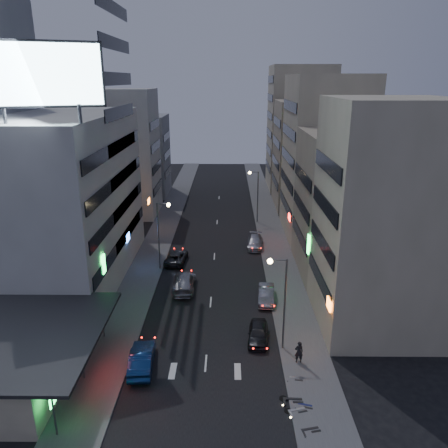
{
  "coord_description": "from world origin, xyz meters",
  "views": [
    {
      "loc": [
        1.73,
        -25.27,
        21.31
      ],
      "look_at": [
        1.29,
        19.38,
        6.52
      ],
      "focal_mm": 35.0,
      "sensor_mm": 36.0,
      "label": 1
    }
  ],
  "objects_px": {
    "parked_car_right_far": "(255,242)",
    "scooter_black_b": "(303,391)",
    "parked_car_right_mid": "(266,295)",
    "scooter_blue": "(313,399)",
    "scooter_silver_a": "(305,400)",
    "road_car_silver": "(184,282)",
    "road_car_blue": "(142,359)",
    "scooter_silver_b": "(303,372)",
    "scooter_black_a": "(318,419)",
    "person": "(299,352)",
    "parked_car_right_near": "(258,333)",
    "parked_car_left": "(176,257)"
  },
  "relations": [
    {
      "from": "parked_car_right_mid",
      "to": "scooter_blue",
      "type": "relative_size",
      "value": 2.66
    },
    {
      "from": "scooter_black_a",
      "to": "scooter_silver_a",
      "type": "distance_m",
      "value": 1.83
    },
    {
      "from": "parked_car_right_mid",
      "to": "scooter_blue",
      "type": "bearing_deg",
      "value": -77.62
    },
    {
      "from": "parked_car_left",
      "to": "scooter_black_b",
      "type": "xyz_separation_m",
      "value": [
        11.55,
        -24.1,
        0.02
      ]
    },
    {
      "from": "parked_car_right_mid",
      "to": "scooter_black_b",
      "type": "bearing_deg",
      "value": -79.71
    },
    {
      "from": "parked_car_right_mid",
      "to": "person",
      "type": "height_order",
      "value": "person"
    },
    {
      "from": "scooter_black_a",
      "to": "scooter_silver_b",
      "type": "bearing_deg",
      "value": -10.59
    },
    {
      "from": "parked_car_right_far",
      "to": "scooter_silver_b",
      "type": "distance_m",
      "value": 27.13
    },
    {
      "from": "person",
      "to": "scooter_silver_a",
      "type": "distance_m",
      "value": 5.0
    },
    {
      "from": "parked_car_right_mid",
      "to": "scooter_silver_b",
      "type": "distance_m",
      "value": 12.24
    },
    {
      "from": "scooter_silver_b",
      "to": "scooter_black_a",
      "type": "bearing_deg",
      "value": -167.68
    },
    {
      "from": "road_car_silver",
      "to": "scooter_silver_a",
      "type": "distance_m",
      "value": 20.33
    },
    {
      "from": "parked_car_right_far",
      "to": "road_car_silver",
      "type": "bearing_deg",
      "value": -119.82
    },
    {
      "from": "person",
      "to": "scooter_silver_a",
      "type": "height_order",
      "value": "person"
    },
    {
      "from": "parked_car_right_mid",
      "to": "road_car_silver",
      "type": "relative_size",
      "value": 0.77
    },
    {
      "from": "road_car_silver",
      "to": "scooter_silver_b",
      "type": "bearing_deg",
      "value": 123.94
    },
    {
      "from": "scooter_black_a",
      "to": "scooter_silver_a",
      "type": "height_order",
      "value": "scooter_silver_a"
    },
    {
      "from": "parked_car_right_near",
      "to": "parked_car_right_far",
      "type": "relative_size",
      "value": 0.83
    },
    {
      "from": "parked_car_right_mid",
      "to": "parked_car_left",
      "type": "bearing_deg",
      "value": 141.06
    },
    {
      "from": "person",
      "to": "scooter_black_a",
      "type": "height_order",
      "value": "person"
    },
    {
      "from": "parked_car_right_mid",
      "to": "scooter_silver_b",
      "type": "relative_size",
      "value": 2.71
    },
    {
      "from": "road_car_silver",
      "to": "scooter_silver_a",
      "type": "xyz_separation_m",
      "value": [
        9.92,
        -17.75,
        -0.17
      ]
    },
    {
      "from": "parked_car_right_near",
      "to": "road_car_silver",
      "type": "distance_m",
      "value": 12.04
    },
    {
      "from": "scooter_black_b",
      "to": "scooter_blue",
      "type": "bearing_deg",
      "value": -135.07
    },
    {
      "from": "road_car_silver",
      "to": "scooter_black_a",
      "type": "distance_m",
      "value": 22.13
    },
    {
      "from": "parked_car_left",
      "to": "scooter_silver_a",
      "type": "height_order",
      "value": "parked_car_left"
    },
    {
      "from": "scooter_silver_a",
      "to": "scooter_silver_b",
      "type": "xyz_separation_m",
      "value": [
        0.38,
        3.07,
        -0.05
      ]
    },
    {
      "from": "person",
      "to": "parked_car_right_mid",
      "type": "bearing_deg",
      "value": -85.69
    },
    {
      "from": "parked_car_left",
      "to": "scooter_blue",
      "type": "distance_m",
      "value": 27.61
    },
    {
      "from": "road_car_blue",
      "to": "scooter_black_b",
      "type": "relative_size",
      "value": 2.5
    },
    {
      "from": "scooter_black_b",
      "to": "road_car_blue",
      "type": "bearing_deg",
      "value": 76.34
    },
    {
      "from": "parked_car_right_mid",
      "to": "scooter_silver_a",
      "type": "height_order",
      "value": "parked_car_right_mid"
    },
    {
      "from": "road_car_blue",
      "to": "scooter_black_a",
      "type": "bearing_deg",
      "value": 149.54
    },
    {
      "from": "person",
      "to": "scooter_blue",
      "type": "relative_size",
      "value": 1.12
    },
    {
      "from": "scooter_silver_a",
      "to": "road_car_silver",
      "type": "bearing_deg",
      "value": 14.36
    },
    {
      "from": "parked_car_right_far",
      "to": "scooter_black_b",
      "type": "bearing_deg",
      "value": -82.83
    },
    {
      "from": "parked_car_right_near",
      "to": "road_car_silver",
      "type": "xyz_separation_m",
      "value": [
        -7.28,
        9.59,
        0.13
      ]
    },
    {
      "from": "parked_car_right_far",
      "to": "scooter_silver_a",
      "type": "distance_m",
      "value": 30.17
    },
    {
      "from": "scooter_silver_b",
      "to": "person",
      "type": "bearing_deg",
      "value": 11.17
    },
    {
      "from": "parked_car_right_far",
      "to": "scooter_black_a",
      "type": "bearing_deg",
      "value": -82.02
    },
    {
      "from": "parked_car_right_near",
      "to": "parked_car_right_mid",
      "type": "xyz_separation_m",
      "value": [
        1.27,
        7.02,
        0.02
      ]
    },
    {
      "from": "road_car_silver",
      "to": "parked_car_right_near",
      "type": "bearing_deg",
      "value": 126.07
    },
    {
      "from": "road_car_blue",
      "to": "scooter_black_b",
      "type": "bearing_deg",
      "value": 159.16
    },
    {
      "from": "road_car_blue",
      "to": "parked_car_right_far",
      "type": "bearing_deg",
      "value": -116.29
    },
    {
      "from": "scooter_silver_b",
      "to": "road_car_blue",
      "type": "bearing_deg",
      "value": 94.08
    },
    {
      "from": "parked_car_right_near",
      "to": "road_car_blue",
      "type": "xyz_separation_m",
      "value": [
        -9.25,
        -3.83,
        0.11
      ]
    },
    {
      "from": "parked_car_right_mid",
      "to": "road_car_silver",
      "type": "xyz_separation_m",
      "value": [
        -8.54,
        2.57,
        0.11
      ]
    },
    {
      "from": "parked_car_right_far",
      "to": "scooter_silver_a",
      "type": "relative_size",
      "value": 2.78
    },
    {
      "from": "parked_car_right_far",
      "to": "scooter_black_b",
      "type": "relative_size",
      "value": 2.51
    },
    {
      "from": "road_car_silver",
      "to": "scooter_silver_a",
      "type": "relative_size",
      "value": 3.21
    }
  ]
}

